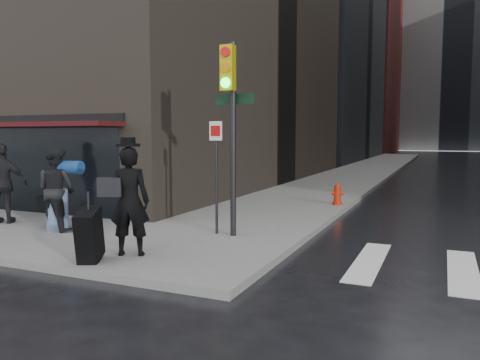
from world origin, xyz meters
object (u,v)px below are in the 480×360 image
Objects in this scene: man_greycoat at (3,184)px; fire_hydrant at (337,195)px; man_overcoat at (121,206)px; man_jeans at (57,189)px; traffic_light at (229,112)px.

man_greycoat is 2.96× the size of fire_hydrant.
man_greycoat is at bearing -41.78° from man_overcoat.
fire_hydrant is (5.13, 6.67, -0.66)m from man_jeans.
man_greycoat reaches higher than fire_hydrant.
traffic_light is at bearing 161.77° from man_greycoat.
man_jeans reaches higher than fire_hydrant.
man_jeans is 0.96× the size of man_greycoat.
man_overcoat is at bearing 135.97° from man_greycoat.
traffic_light is at bearing -101.88° from fire_hydrant.
man_overcoat is 3.15m from traffic_light.
man_jeans is (-2.88, 1.34, 0.03)m from man_overcoat.
fire_hydrant is (7.04, 6.54, -0.70)m from man_greycoat.
traffic_light is (5.85, 0.89, 1.70)m from man_greycoat.
man_overcoat is 1.10× the size of man_greycoat.
traffic_light is (3.95, 1.03, 1.74)m from man_jeans.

